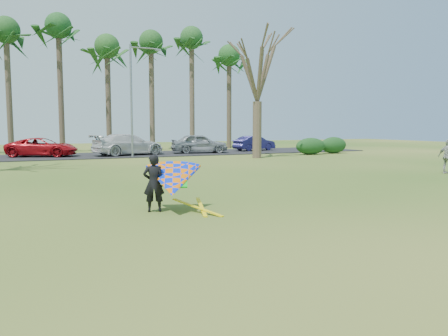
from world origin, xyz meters
name	(u,v)px	position (x,y,z in m)	size (l,w,h in m)	color
ground	(258,220)	(0.00, 0.00, 0.00)	(100.00, 100.00, 0.00)	#1C4C10
parking_strip	(97,155)	(0.00, 25.00, 0.03)	(46.00, 7.00, 0.06)	black
palm_4	(6,32)	(-6.00, 31.00, 9.85)	(4.84, 4.84, 11.54)	#4C3E2D
palm_5	(58,28)	(-2.00, 31.00, 10.52)	(4.84, 4.84, 12.24)	#48372B
palm_6	(107,48)	(2.00, 31.00, 9.17)	(4.84, 4.84, 10.84)	#483A2B
palm_7	(151,44)	(6.00, 31.00, 9.85)	(4.84, 4.84, 11.54)	#4C3F2E
palm_8	(192,40)	(10.00, 31.00, 10.52)	(4.84, 4.84, 12.24)	#4B3C2D
palm_9	(229,57)	(14.00, 31.00, 9.17)	(4.84, 4.84, 10.84)	#47382A
bare_tree_right	(258,64)	(10.00, 18.00, 6.57)	(6.27, 6.27, 9.21)	#4A3A2C
streetlight	(133,95)	(2.16, 22.00, 4.46)	(2.28, 0.18, 8.00)	gray
hedge_near	(311,146)	(15.68, 19.42, 0.67)	(2.67, 1.21, 1.33)	#153A17
hedge_far	(334,145)	(18.35, 19.91, 0.68)	(2.46, 1.16, 1.37)	#153A17
car_2	(42,147)	(-3.85, 25.07, 0.74)	(2.25, 4.88, 1.36)	#B50E16
car_3	(128,144)	(2.20, 24.14, 0.86)	(2.25, 5.53, 1.60)	silver
car_4	(199,143)	(8.07, 24.22, 0.85)	(1.86, 4.61, 1.57)	gray
car_5	(254,143)	(13.85, 25.38, 0.72)	(1.39, 4.00, 1.32)	navy
pedestrian_b	(448,157)	(13.26, 5.16, 0.83)	(0.97, 0.40, 1.66)	#A2A39E
kite_flyer	(171,181)	(-1.62, 1.84, 0.84)	(2.13, 2.39, 2.02)	black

